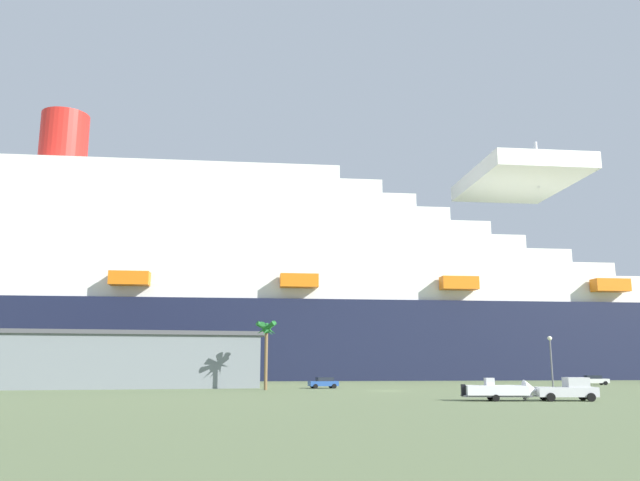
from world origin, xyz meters
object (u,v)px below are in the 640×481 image
Objects in this scene: street_lamp at (551,355)px; parked_car_yellow_taxi at (97,382)px; parked_car_white_van at (594,380)px; parked_car_red_hatchback at (172,382)px; cruise_ship at (204,295)px; palm_tree at (266,333)px; pickup_truck at (568,390)px; small_boat_on_trailer at (504,391)px; parked_car_blue_suv at (324,382)px.

street_lamp is 1.40× the size of parked_car_yellow_taxi.
parked_car_white_van and parked_car_red_hatchback have the same top height.
cruise_ship is at bearing 73.58° from parked_car_yellow_taxi.
parked_car_white_van is (56.29, 11.16, -6.78)m from palm_tree.
pickup_truck is (35.51, -90.55, -18.12)m from cruise_ship.
palm_tree is at bearing 124.23° from small_boat_on_trailer.
small_boat_on_trailer is 1.70× the size of parked_car_red_hatchback.
parked_car_blue_suv is (-26.32, 16.88, -3.80)m from street_lamp.
cruise_ship reaches higher than palm_tree.
street_lamp is (35.09, -12.64, -2.98)m from palm_tree.
street_lamp is at bearing 64.03° from pickup_truck.
parked_car_yellow_taxi is at bearing -179.60° from parked_car_white_van.
parked_car_red_hatchback is at bearing -94.08° from cruise_ship.
cruise_ship is 66.89× the size of parked_car_blue_suv.
cruise_ship reaches higher than parked_car_blue_suv.
cruise_ship is at bearing 121.53° from street_lamp.
palm_tree is 1.35× the size of street_lamp.
parked_car_yellow_taxi is at bearing 158.44° from street_lamp.
parked_car_red_hatchback is at bearing 130.28° from small_boat_on_trailer.
street_lamp is (44.38, -72.33, -14.54)m from cruise_ship.
cruise_ship reaches higher than parked_car_yellow_taxi.
parked_car_blue_suv is at bearing 108.60° from small_boat_on_trailer.
parked_car_yellow_taxi is 1.14× the size of parked_car_blue_suv.
parked_car_white_van is 69.20m from parked_car_red_hatchback.
palm_tree reaches higher than parked_car_blue_suv.
street_lamp is at bearing -21.56° from parked_car_yellow_taxi.
cruise_ship is 49.72× the size of pickup_truck.
street_lamp reaches higher than pickup_truck.
parked_car_yellow_taxi is (-43.96, 40.29, -0.13)m from small_boat_on_trailer.
small_boat_on_trailer reaches higher than parked_car_white_van.
parked_car_white_van is at bearing -36.50° from cruise_ship.
pickup_truck is 1.18× the size of parked_car_yellow_taxi.
small_boat_on_trailer is 22.93m from street_lamp.
parked_car_white_van is 48.02m from parked_car_blue_suv.
parked_car_yellow_taxi is at bearing -106.42° from cruise_ship.
street_lamp is at bearing 48.83° from small_boat_on_trailer.
small_boat_on_trailer is at bearing -71.74° from cruise_ship.
parked_car_yellow_taxi and parked_car_white_van have the same top height.
parked_car_white_van is (21.20, 23.80, -3.80)m from street_lamp.
cruise_ship reaches higher than small_boat_on_trailer.
parked_car_blue_suv is at bearing 25.78° from palm_tree.
palm_tree is 37.42m from street_lamp.
parked_car_white_van is at bearing 8.29° from parked_car_blue_suv.
palm_tree is 11.87m from parked_car_blue_suv.
pickup_truck is at bearing -11.03° from small_boat_on_trailer.
parked_car_red_hatchback is at bearing -178.50° from parked_car_white_van.
parked_car_white_van is at bearing 11.21° from palm_tree.
cruise_ship is at bearing 108.26° from small_boat_on_trailer.
parked_car_red_hatchback is at bearing 134.21° from pickup_truck.
parked_car_blue_suv is at bearing 147.32° from street_lamp.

